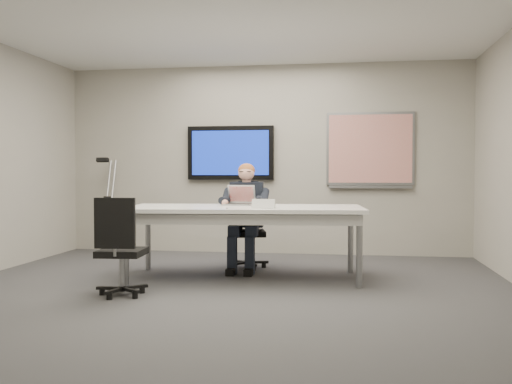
# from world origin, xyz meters

# --- Properties ---
(floor) EXTENTS (6.00, 6.00, 0.02)m
(floor) POSITION_xyz_m (0.00, 0.00, 0.00)
(floor) COLOR #3A3A3D
(floor) RESTS_ON ground
(ceiling) EXTENTS (6.00, 6.00, 0.02)m
(ceiling) POSITION_xyz_m (0.00, 0.00, 2.80)
(ceiling) COLOR silver
(ceiling) RESTS_ON wall_back
(wall_back) EXTENTS (6.00, 0.02, 2.80)m
(wall_back) POSITION_xyz_m (0.00, 3.00, 1.40)
(wall_back) COLOR #ADA89C
(wall_back) RESTS_ON ground
(wall_front) EXTENTS (6.00, 0.02, 2.80)m
(wall_front) POSITION_xyz_m (0.00, -3.00, 1.40)
(wall_front) COLOR #ADA89C
(wall_front) RESTS_ON ground
(conference_table) EXTENTS (2.75, 1.33, 0.82)m
(conference_table) POSITION_xyz_m (0.07, 0.95, 0.73)
(conference_table) COLOR white
(conference_table) RESTS_ON ground
(tv_display) EXTENTS (1.30, 0.09, 0.80)m
(tv_display) POSITION_xyz_m (-0.50, 2.95, 1.50)
(tv_display) COLOR black
(tv_display) RESTS_ON wall_back
(whiteboard) EXTENTS (1.25, 0.08, 1.10)m
(whiteboard) POSITION_xyz_m (1.55, 2.97, 1.53)
(whiteboard) COLOR gray
(whiteboard) RESTS_ON wall_back
(office_chair_far) EXTENTS (0.58, 0.58, 1.01)m
(office_chair_far) POSITION_xyz_m (-0.04, 1.68, 0.31)
(office_chair_far) COLOR black
(office_chair_far) RESTS_ON ground
(office_chair_near) EXTENTS (0.49, 0.49, 0.97)m
(office_chair_near) POSITION_xyz_m (-0.97, -0.17, 0.30)
(office_chair_near) COLOR black
(office_chair_near) RESTS_ON ground
(seated_person) EXTENTS (0.42, 0.73, 1.32)m
(seated_person) POSITION_xyz_m (-0.03, 1.44, 0.53)
(seated_person) COLOR #1D2331
(seated_person) RESTS_ON office_chair_far
(crutch) EXTENTS (0.23, 0.87, 1.54)m
(crutch) POSITION_xyz_m (-2.34, 2.72, 0.73)
(crutch) COLOR #ADB0B6
(crutch) RESTS_ON ground
(laptop) EXTENTS (0.35, 0.33, 0.24)m
(laptop) POSITION_xyz_m (-0.04, 1.23, 0.88)
(laptop) COLOR #AFAFB1
(laptop) RESTS_ON conference_table
(name_tent) EXTENTS (0.26, 0.10, 0.10)m
(name_tent) POSITION_xyz_m (0.32, 0.66, 0.87)
(name_tent) COLOR silver
(name_tent) RESTS_ON conference_table
(pen) EXTENTS (0.04, 0.12, 0.01)m
(pen) POSITION_xyz_m (-0.06, 0.55, 0.83)
(pen) COLOR black
(pen) RESTS_ON conference_table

